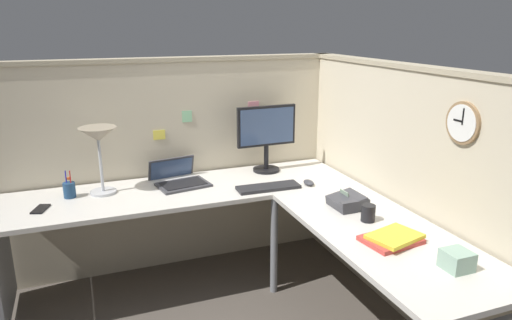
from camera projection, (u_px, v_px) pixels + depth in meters
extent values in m
plane|color=#4C443D|center=(261.00, 308.00, 3.11)|extent=(6.80, 6.80, 0.00)
cube|color=beige|center=(174.00, 166.00, 3.55)|extent=(2.57, 0.10, 1.55)
cube|color=tan|center=(168.00, 59.00, 3.33)|extent=(2.57, 0.12, 0.03)
cube|color=beige|center=(405.00, 195.00, 2.95)|extent=(0.10, 2.37, 1.55)
cube|color=tan|center=(417.00, 67.00, 2.73)|extent=(0.12, 2.37, 0.03)
cube|color=beige|center=(185.00, 191.00, 3.20)|extent=(2.35, 0.66, 0.03)
cube|color=beige|center=(383.00, 235.00, 2.53)|extent=(0.66, 1.49, 0.03)
cylinder|color=slate|center=(274.00, 246.00, 3.21)|extent=(0.05, 0.05, 0.70)
cube|color=slate|center=(3.00, 269.00, 2.91)|extent=(0.03, 0.58, 0.60)
cylinder|color=black|center=(266.00, 170.00, 3.58)|extent=(0.20, 0.20, 0.02)
cylinder|color=black|center=(266.00, 157.00, 3.55)|extent=(0.04, 0.04, 0.20)
cube|color=black|center=(266.00, 126.00, 3.48)|extent=(0.46, 0.05, 0.30)
cube|color=#384C72|center=(267.00, 126.00, 3.47)|extent=(0.42, 0.02, 0.26)
cube|color=#38383D|center=(183.00, 185.00, 3.25)|extent=(0.38, 0.29, 0.02)
cube|color=black|center=(183.00, 183.00, 3.24)|extent=(0.32, 0.23, 0.00)
cube|color=#38383D|center=(171.00, 171.00, 3.42)|extent=(0.35, 0.13, 0.22)
cube|color=#384C72|center=(172.00, 172.00, 3.42)|extent=(0.31, 0.11, 0.18)
cube|color=#232326|center=(268.00, 187.00, 3.19)|extent=(0.43, 0.15, 0.02)
ellipsoid|color=#38383D|center=(309.00, 183.00, 3.26)|extent=(0.06, 0.10, 0.03)
cylinder|color=#B7BABF|center=(103.00, 192.00, 3.11)|extent=(0.17, 0.17, 0.02)
cylinder|color=#B7BABF|center=(101.00, 164.00, 3.06)|extent=(0.02, 0.02, 0.38)
cone|color=gray|center=(98.00, 134.00, 3.00)|extent=(0.24, 0.24, 0.09)
cylinder|color=navy|center=(69.00, 190.00, 3.02)|extent=(0.08, 0.08, 0.10)
cylinder|color=#1E1EB2|center=(66.00, 180.00, 3.01)|extent=(0.01, 0.01, 0.13)
cylinder|color=#B21E1E|center=(71.00, 181.00, 3.00)|extent=(0.01, 0.02, 0.13)
cylinder|color=#D8591E|center=(69.00, 178.00, 3.01)|extent=(0.03, 0.03, 0.01)
cube|color=black|center=(41.00, 209.00, 2.83)|extent=(0.11, 0.16, 0.01)
cube|color=#38383D|center=(347.00, 202.00, 2.86)|extent=(0.19, 0.20, 0.10)
cube|color=#8CA58C|center=(344.00, 194.00, 2.88)|extent=(0.01, 0.09, 0.04)
cube|color=#38383D|center=(355.00, 204.00, 2.78)|extent=(0.19, 0.04, 0.04)
cube|color=#BF3F38|center=(391.00, 240.00, 2.41)|extent=(0.30, 0.24, 0.02)
cube|color=yellow|center=(395.00, 236.00, 2.40)|extent=(0.30, 0.25, 0.02)
cylinder|color=black|center=(368.00, 213.00, 2.66)|extent=(0.08, 0.08, 0.10)
cube|color=#8CAD99|center=(457.00, 260.00, 2.14)|extent=(0.12, 0.12, 0.09)
cylinder|color=olive|center=(464.00, 123.00, 2.38)|extent=(0.03, 0.22, 0.22)
cylinder|color=white|center=(461.00, 123.00, 2.37)|extent=(0.00, 0.19, 0.19)
cube|color=black|center=(458.00, 120.00, 2.38)|extent=(0.00, 0.06, 0.01)
cube|color=black|center=(463.00, 117.00, 2.35)|extent=(0.00, 0.01, 0.08)
cube|color=#EAD84C|center=(159.00, 135.00, 3.39)|extent=(0.09, 0.00, 0.07)
cube|color=pink|center=(253.00, 106.00, 3.59)|extent=(0.09, 0.00, 0.07)
cube|color=#8CCC99|center=(187.00, 116.00, 3.43)|extent=(0.07, 0.00, 0.08)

